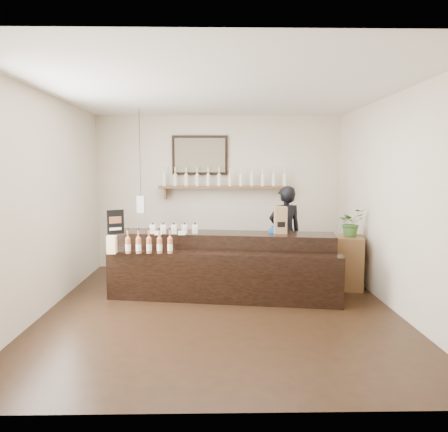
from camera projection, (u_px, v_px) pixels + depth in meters
name	position (u px, v px, depth m)	size (l,w,h in m)	color
ground	(221.00, 308.00, 5.78)	(5.00, 5.00, 0.00)	black
room_shell	(220.00, 179.00, 5.59)	(5.00, 5.00, 5.00)	beige
back_wall_decor	(211.00, 173.00, 7.94)	(2.66, 0.96, 1.69)	brown
counter	(222.00, 267.00, 6.31)	(3.29, 1.36, 1.06)	black
promo_sign	(115.00, 222.00, 6.24)	(0.22, 0.15, 0.34)	black
paper_bag	(281.00, 220.00, 6.27)	(0.18, 0.14, 0.39)	olive
tape_dispenser	(274.00, 230.00, 6.35)	(0.14, 0.07, 0.11)	#175AA6
side_cabinet	(350.00, 262.00, 6.71)	(0.54, 0.64, 0.80)	brown
potted_plant	(351.00, 223.00, 6.65)	(0.38, 0.33, 0.43)	#376428
shopkeeper	(285.00, 227.00, 7.24)	(0.64, 0.42, 1.76)	black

